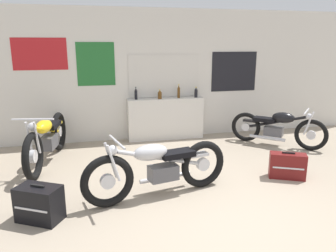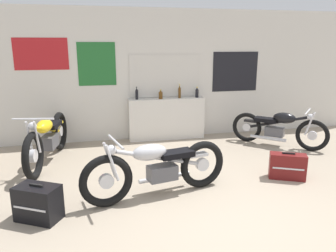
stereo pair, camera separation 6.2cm
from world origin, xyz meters
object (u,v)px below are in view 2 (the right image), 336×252
bottle_right_center (197,93)px  motorcycle_silver (157,168)px  bottle_center (180,92)px  hard_case_black (38,203)px  motorcycle_yellow (48,138)px  bottle_left_center (161,95)px  bottle_leftmost (137,94)px  motorcycle_black (278,128)px  hard_case_darkred (287,166)px

bottle_right_center → motorcycle_silver: bottle_right_center is taller
bottle_center → hard_case_black: bottle_center is taller
motorcycle_silver → motorcycle_yellow: (-1.64, 1.75, 0.02)m
bottle_left_center → bottle_leftmost: bearing=174.6°
bottle_right_center → motorcycle_black: 1.87m
motorcycle_black → hard_case_darkred: 1.76m
bottle_left_center → hard_case_black: size_ratio=0.34×
motorcycle_silver → hard_case_black: bearing=-168.7°
hard_case_darkred → bottle_right_center: bearing=104.4°
bottle_center → bottle_right_center: bottle_center is taller
bottle_right_center → hard_case_darkred: (0.67, -2.60, -0.81)m
bottle_leftmost → hard_case_darkred: 3.41m
bottle_leftmost → hard_case_black: (-1.61, -3.08, -0.81)m
hard_case_black → bottle_right_center: bearing=46.0°
motorcycle_black → motorcycle_yellow: size_ratio=0.66×
bottle_leftmost → motorcycle_black: bearing=-21.0°
bottle_left_center → motorcycle_silver: 2.86m
bottle_center → motorcycle_silver: bearing=-110.6°
hard_case_black → motorcycle_silver: bearing=11.3°
bottle_right_center → hard_case_black: bottle_right_center is taller
motorcycle_black → motorcycle_yellow: (-4.50, 0.03, 0.05)m
bottle_leftmost → motorcycle_silver: 2.85m
hard_case_black → hard_case_darkred: hard_case_black is taller
bottle_left_center → motorcycle_silver: size_ratio=0.10×
bottle_leftmost → hard_case_black: bearing=-117.6°
bottle_center → motorcycle_black: bottle_center is taller
hard_case_black → bottle_leftmost: bearing=62.4°
motorcycle_yellow → bottle_leftmost: bearing=30.7°
bottle_center → hard_case_black: size_ratio=0.51×
hard_case_darkred → hard_case_black: bearing=-172.9°
motorcycle_silver → motorcycle_yellow: 2.40m
motorcycle_silver → hard_case_black: size_ratio=3.52×
motorcycle_silver → motorcycle_black: (2.86, 1.72, -0.03)m
bottle_right_center → hard_case_darkred: size_ratio=0.40×
bottle_center → motorcycle_silver: (-1.03, -2.75, -0.62)m
bottle_right_center → hard_case_black: (-2.95, -3.05, -0.80)m
bottle_leftmost → motorcycle_black: bottle_leftmost is taller
bottle_right_center → motorcycle_yellow: bottle_right_center is taller
bottle_leftmost → hard_case_darkred: bottle_leftmost is taller
bottle_left_center → bottle_center: bearing=2.7°
bottle_center → motorcycle_silver: size_ratio=0.14×
bottle_left_center → motorcycle_silver: bottle_left_center is taller
bottle_left_center → hard_case_black: 3.79m
hard_case_black → hard_case_darkred: bearing=7.1°
hard_case_black → motorcycle_yellow: bearing=93.3°
bottle_left_center → bottle_right_center: bottle_right_center is taller
bottle_left_center → motorcycle_silver: bearing=-102.5°
motorcycle_silver → hard_case_black: motorcycle_silver is taller
bottle_left_center → hard_case_darkred: bearing=-60.0°
hard_case_black → motorcycle_black: bearing=24.8°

